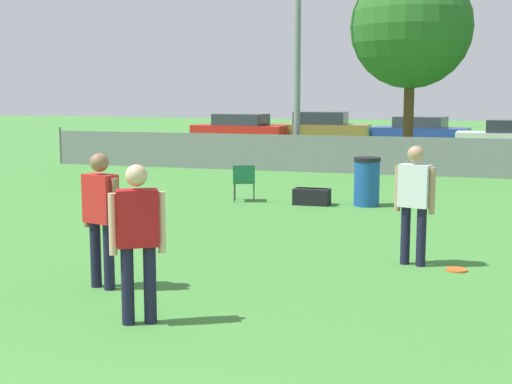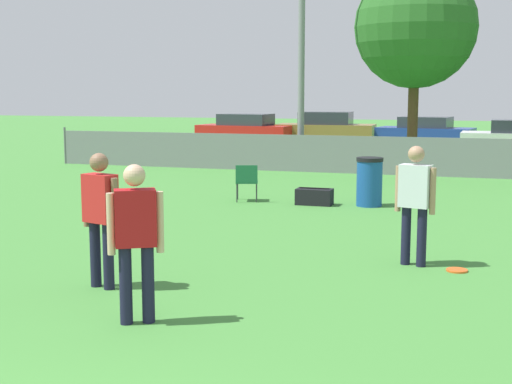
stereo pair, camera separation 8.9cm
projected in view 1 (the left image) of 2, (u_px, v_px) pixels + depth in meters
The scene contains 12 objects.
fence_backline at pixel (382, 156), 20.47m from camera, with size 21.31×0.07×1.21m.
tree_near_pole at pixel (411, 28), 21.77m from camera, with size 3.72×3.72×6.19m.
player_receiver_white at pixel (414, 197), 9.65m from camera, with size 0.55×0.32×1.64m.
player_defender_red at pixel (101, 211), 8.50m from camera, with size 0.55×0.33×1.64m.
player_thrower_red at pixel (138, 232), 7.18m from camera, with size 0.50×0.40×1.64m.
frisbee_disc at pixel (456, 270), 9.46m from camera, with size 0.28×0.28×0.03m.
folding_chair_sideline at pixel (244, 180), 15.41m from camera, with size 0.59×0.59×0.81m.
trash_bin at pixel (367, 182), 14.82m from camera, with size 0.56×0.56×1.02m.
gear_bag_sideline at pixel (312, 197), 15.03m from camera, with size 0.75×0.41×0.36m.
parked_car_red at pixel (241, 130), 32.47m from camera, with size 4.49×2.15×1.39m.
parked_car_tan at pixel (321, 129), 32.36m from camera, with size 4.46×2.01×1.49m.
parked_car_blue at pixel (420, 132), 31.06m from camera, with size 4.26×2.39×1.31m.
Camera 1 is at (2.64, -2.57, 2.35)m, focal length 50.00 mm.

